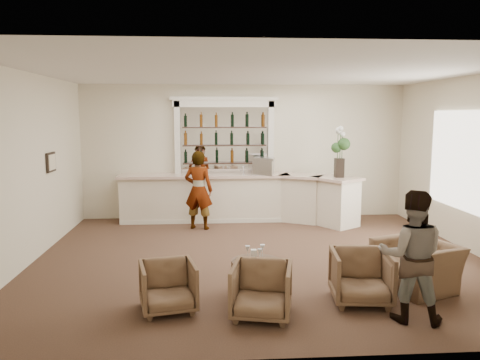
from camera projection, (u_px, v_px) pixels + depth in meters
name	position (u px, v px, depth m)	size (l,w,h in m)	color
ground	(259.00, 258.00, 8.43)	(8.00, 8.00, 0.00)	brown
room_shell	(265.00, 127.00, 8.82)	(8.04, 7.02, 3.32)	beige
bar_counter	(239.00, 198.00, 11.30)	(5.72, 1.80, 1.14)	white
back_bar_alcove	(224.00, 137.00, 11.48)	(2.64, 0.25, 3.00)	white
cocktail_table	(256.00, 277.00, 6.72)	(0.72, 0.72, 0.50)	#4B3220
sommelier	(199.00, 190.00, 10.50)	(0.65, 0.43, 1.78)	gray
guest	(412.00, 256.00, 5.79)	(0.81, 0.63, 1.66)	gray
armchair_left	(168.00, 287.00, 6.14)	(0.70, 0.72, 0.66)	brown
armchair_center	(261.00, 290.00, 5.95)	(0.74, 0.77, 0.70)	brown
armchair_right	(361.00, 277.00, 6.41)	(0.78, 0.80, 0.73)	brown
armchair_far	(417.00, 265.00, 6.94)	(1.07, 0.94, 0.70)	brown
espresso_machine	(264.00, 166.00, 11.18)	(0.47, 0.39, 0.41)	silver
flower_vase	(340.00, 149.00, 10.68)	(0.31, 0.31, 1.16)	black
wine_glass_bar_left	(244.00, 170.00, 11.24)	(0.07, 0.07, 0.21)	white
wine_glass_bar_right	(255.00, 170.00, 11.25)	(0.07, 0.07, 0.21)	white
wine_glass_tbl_a	(248.00, 253.00, 6.69)	(0.07, 0.07, 0.21)	white
wine_glass_tbl_b	(262.00, 252.00, 6.75)	(0.07, 0.07, 0.21)	white
wine_glass_tbl_c	(260.00, 256.00, 6.54)	(0.07, 0.07, 0.21)	white
napkin_holder	(254.00, 254.00, 6.81)	(0.08, 0.08, 0.12)	white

